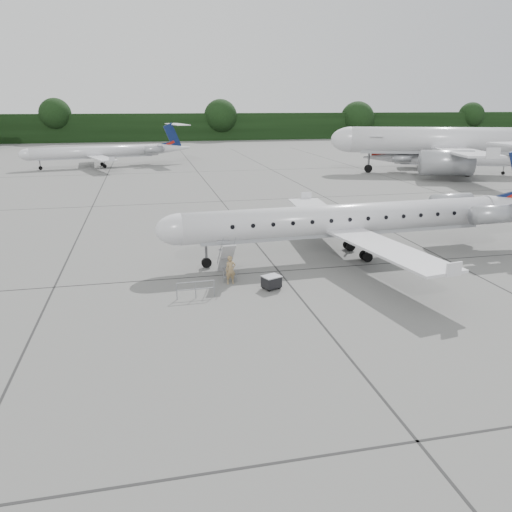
{
  "coord_description": "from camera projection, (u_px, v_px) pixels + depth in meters",
  "views": [
    {
      "loc": [
        -11.98,
        -25.96,
        11.0
      ],
      "look_at": [
        -5.9,
        1.66,
        2.3
      ],
      "focal_mm": 35.0,
      "sensor_mm": 36.0,
      "label": 1
    }
  ],
  "objects": [
    {
      "name": "airstair",
      "position": [
        226.0,
        259.0,
        32.54
      ],
      "size": [
        0.95,
        2.33,
        2.47
      ],
      "primitive_type": null,
      "rotation": [
        0.0,
        0.0,
        0.04
      ],
      "color": "silver",
      "rests_on": "ground"
    },
    {
      "name": "treeline",
      "position": [
        184.0,
        127.0,
        150.09
      ],
      "size": [
        260.0,
        4.0,
        8.0
      ],
      "primitive_type": "cube",
      "color": "black",
      "rests_on": "ground"
    },
    {
      "name": "baggage_cart",
      "position": [
        271.0,
        282.0,
        30.69
      ],
      "size": [
        1.27,
        1.16,
        0.89
      ],
      "primitive_type": null,
      "rotation": [
        0.0,
        0.0,
        0.39
      ],
      "color": "black",
      "rests_on": "ground"
    },
    {
      "name": "bg_regional_right",
      "position": [
        453.0,
        154.0,
        80.23
      ],
      "size": [
        28.06,
        24.65,
        6.12
      ],
      "primitive_type": null,
      "rotation": [
        0.0,
        0.0,
        2.73
      ],
      "color": "silver",
      "rests_on": "ground"
    },
    {
      "name": "passenger",
      "position": [
        231.0,
        270.0,
        31.44
      ],
      "size": [
        0.71,
        0.51,
        1.83
      ],
      "primitive_type": "imported",
      "rotation": [
        0.0,
        0.0,
        0.11
      ],
      "color": "#8F754E",
      "rests_on": "ground"
    },
    {
      "name": "bg_regional_left",
      "position": [
        96.0,
        146.0,
        87.98
      ],
      "size": [
        31.71,
        25.69,
        7.36
      ],
      "primitive_type": null,
      "rotation": [
        0.0,
        0.0,
        0.21
      ],
      "color": "silver",
      "rests_on": "ground"
    },
    {
      "name": "main_regional_jet",
      "position": [
        346.0,
        204.0,
        36.17
      ],
      "size": [
        31.72,
        23.49,
        7.89
      ],
      "primitive_type": null,
      "rotation": [
        0.0,
        0.0,
        0.04
      ],
      "color": "silver",
      "rests_on": "ground"
    },
    {
      "name": "safety_railing",
      "position": [
        196.0,
        290.0,
        29.24
      ],
      "size": [
        2.2,
        0.15,
        1.0
      ],
      "primitive_type": null,
      "rotation": [
        0.0,
        0.0,
        0.03
      ],
      "color": "gray",
      "rests_on": "ground"
    },
    {
      "name": "bg_narrowbody",
      "position": [
        453.0,
        127.0,
        78.73
      ],
      "size": [
        47.88,
        40.67,
        14.61
      ],
      "primitive_type": null,
      "rotation": [
        0.0,
        0.0,
        -0.32
      ],
      "color": "silver",
      "rests_on": "ground"
    },
    {
      "name": "ground",
      "position": [
        358.0,
        294.0,
        29.92
      ],
      "size": [
        320.0,
        320.0,
        0.0
      ],
      "primitive_type": "plane",
      "color": "slate",
      "rests_on": "ground"
    }
  ]
}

